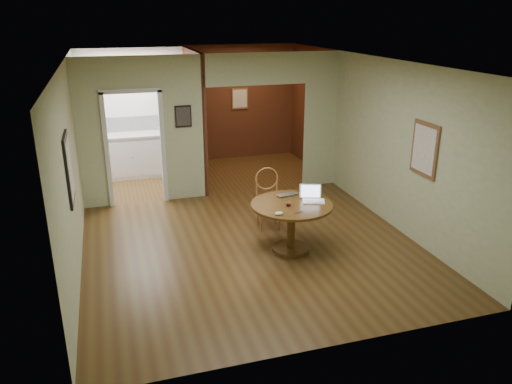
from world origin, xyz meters
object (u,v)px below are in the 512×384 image
object	(u,v)px
open_laptop	(312,196)
closed_laptop	(289,196)
dining_table	(291,216)
chair	(268,195)

from	to	relation	value
open_laptop	closed_laptop	bearing A→B (deg)	156.94
open_laptop	closed_laptop	size ratio (longest dim) A/B	1.15
dining_table	open_laptop	distance (m)	0.43
chair	open_laptop	distance (m)	1.03
dining_table	chair	bearing A→B (deg)	93.05
chair	open_laptop	size ratio (longest dim) A/B	2.66
dining_table	chair	xyz separation A→B (m)	(-0.05, 0.96, 0.00)
dining_table	closed_laptop	xyz separation A→B (m)	(0.06, 0.30, 0.21)
dining_table	open_laptop	size ratio (longest dim) A/B	3.19
chair	closed_laptop	bearing A→B (deg)	-73.71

